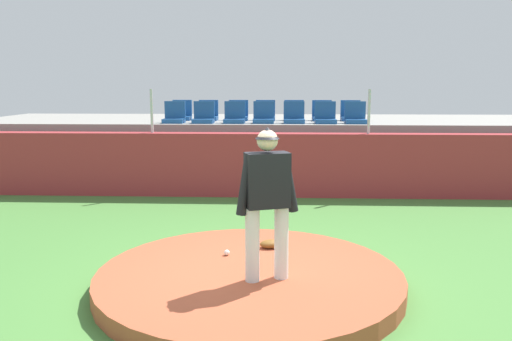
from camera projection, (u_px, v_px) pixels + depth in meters
The scene contains 23 objects.
ground_plane at pixel (249, 287), 6.11m from camera, with size 60.00×60.00×0.00m, color #467D37.
pitchers_mound at pixel (249, 279), 6.10m from camera, with size 3.59×3.59×0.20m, color #AB4F32.
pitcher at pixel (267, 193), 5.66m from camera, with size 0.71×0.38×1.72m.
baseball at pixel (227, 253), 6.63m from camera, with size 0.07×0.07×0.07m, color white.
fielding_glove at pixel (271, 244), 6.93m from camera, with size 0.30×0.20×0.11m, color brown.
brick_barrier at pixel (263, 165), 11.04m from camera, with size 14.96×0.40×1.35m, color #9E2F33.
fence_post_left at pixel (152, 111), 10.95m from camera, with size 0.06×0.06×0.92m, color silver.
fence_post_right at pixel (369, 111), 10.75m from camera, with size 0.06×0.06×0.92m, color silver.
bleacher_platform at pixel (266, 147), 13.62m from camera, with size 14.69×4.15×1.48m, color gray.
stadium_chair_0 at pixel (174, 116), 12.03m from camera, with size 0.48×0.44×0.50m.
stadium_chair_1 at pixel (204, 116), 11.99m from camera, with size 0.48×0.44×0.50m.
stadium_chair_2 at pixel (235, 116), 11.98m from camera, with size 0.48×0.44×0.50m.
stadium_chair_3 at pixel (264, 116), 11.97m from camera, with size 0.48×0.44×0.50m.
stadium_chair_4 at pixel (294, 116), 11.94m from camera, with size 0.48×0.44×0.50m.
stadium_chair_5 at pixel (325, 117), 11.89m from camera, with size 0.48×0.44×0.50m.
stadium_chair_6 at pixel (355, 117), 11.86m from camera, with size 0.48×0.44×0.50m.
stadium_chair_7 at pixel (182, 114), 12.95m from camera, with size 0.48×0.44×0.50m.
stadium_chair_8 at pixel (208, 114), 12.90m from camera, with size 0.48×0.44×0.50m.
stadium_chair_9 at pixel (238, 114), 12.88m from camera, with size 0.48×0.44×0.50m.
stadium_chair_10 at pixel (265, 114), 12.86m from camera, with size 0.48×0.44×0.50m.
stadium_chair_11 at pixel (294, 114), 12.83m from camera, with size 0.48×0.44×0.50m.
stadium_chair_12 at pixel (322, 114), 12.77m from camera, with size 0.48×0.44×0.50m.
stadium_chair_13 at pixel (351, 114), 12.75m from camera, with size 0.48×0.44×0.50m.
Camera 1 is at (0.33, -5.79, 2.37)m, focal length 36.30 mm.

